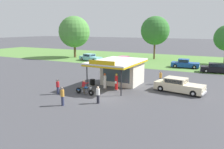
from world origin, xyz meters
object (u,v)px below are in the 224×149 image
(parked_car_second_row_spare, at_px, (185,64))
(motorcycle_with_rider, at_px, (84,88))
(bystander_admiring_sedan, at_px, (58,87))
(bystander_strolling_foreground, at_px, (98,94))
(gas_pump_nearside, at_px, (105,82))
(featured_classic_sedan, at_px, (179,86))
(parked_car_back_row_left, at_px, (125,61))
(bystander_standing_back_lot, at_px, (161,77))
(parked_car_back_row_centre, at_px, (218,68))
(spare_tire_stack, at_px, (93,82))
(gas_pump_offside, at_px, (116,83))
(parked_car_back_row_centre_right, at_px, (90,58))
(bystander_leaning_by_kiosk, at_px, (62,96))

(parked_car_second_row_spare, bearing_deg, motorcycle_with_rider, -105.79)
(bystander_admiring_sedan, distance_m, bystander_strolling_foreground, 5.34)
(gas_pump_nearside, relative_size, bystander_admiring_sedan, 1.17)
(featured_classic_sedan, bearing_deg, parked_car_second_row_spare, 97.72)
(parked_car_back_row_left, bearing_deg, bystander_standing_back_lot, -49.72)
(gas_pump_nearside, bearing_deg, parked_car_back_row_centre, 56.55)
(spare_tire_stack, bearing_deg, bystander_standing_back_lot, 30.77)
(gas_pump_nearside, distance_m, gas_pump_offside, 1.48)
(parked_car_back_row_left, xyz_separation_m, bystander_standing_back_lot, (10.54, -12.44, 0.14))
(bystander_standing_back_lot, relative_size, bystander_strolling_foreground, 1.00)
(bystander_strolling_foreground, bearing_deg, parked_car_back_row_left, 108.38)
(featured_classic_sedan, relative_size, bystander_standing_back_lot, 3.44)
(gas_pump_offside, relative_size, bystander_standing_back_lot, 1.19)
(gas_pump_nearside, xyz_separation_m, motorcycle_with_rider, (-0.78, -3.02, -0.18))
(parked_car_back_row_centre_right, height_order, spare_tire_stack, parked_car_back_row_centre_right)
(featured_classic_sedan, bearing_deg, bystander_leaning_by_kiosk, -131.60)
(bystander_standing_back_lot, height_order, bystander_strolling_foreground, same)
(parked_car_back_row_left, distance_m, bystander_leaning_by_kiosk, 24.98)
(bystander_admiring_sedan, xyz_separation_m, bystander_leaning_by_kiosk, (2.80, -2.62, 0.08))
(motorcycle_with_rider, bearing_deg, spare_tire_stack, 110.56)
(bystander_strolling_foreground, bearing_deg, parked_car_back_row_centre_right, 124.32)
(gas_pump_offside, distance_m, parked_car_back_row_left, 18.95)
(gas_pump_offside, bearing_deg, parked_car_back_row_left, 111.55)
(featured_classic_sedan, height_order, parked_car_back_row_centre_right, featured_classic_sedan)
(parked_car_back_row_left, distance_m, bystander_admiring_sedan, 21.97)
(gas_pump_nearside, relative_size, bystander_standing_back_lot, 1.13)
(bystander_standing_back_lot, relative_size, spare_tire_stack, 2.25)
(motorcycle_with_rider, distance_m, featured_classic_sedan, 10.23)
(bystander_standing_back_lot, bearing_deg, bystander_leaning_by_kiosk, -114.89)
(bystander_admiring_sedan, xyz_separation_m, bystander_standing_back_lot, (8.38, 9.42, 0.03))
(parked_car_second_row_spare, xyz_separation_m, spare_tire_stack, (-7.77, -18.47, -0.33))
(bystander_leaning_by_kiosk, bearing_deg, motorcycle_with_rider, 93.79)
(parked_car_back_row_left, relative_size, spare_tire_stack, 6.94)
(motorcycle_with_rider, height_order, parked_car_back_row_centre_right, motorcycle_with_rider)
(parked_car_back_row_centre, distance_m, parked_car_back_row_centre_right, 25.57)
(parked_car_back_row_left, bearing_deg, bystander_leaning_by_kiosk, -78.55)
(parked_car_back_row_left, bearing_deg, featured_classic_sedan, -48.62)
(spare_tire_stack, bearing_deg, featured_classic_sedan, 9.56)
(gas_pump_offside, distance_m, bystander_leaning_by_kiosk, 7.14)
(gas_pump_offside, relative_size, parked_car_second_row_spare, 0.38)
(parked_car_back_row_centre, distance_m, bystander_strolling_foreground, 23.39)
(parked_car_back_row_centre_right, distance_m, spare_tire_stack, 22.01)
(motorcycle_with_rider, bearing_deg, parked_car_back_row_centre, 59.08)
(parked_car_back_row_centre_right, bearing_deg, bystander_admiring_sedan, -64.66)
(bystander_standing_back_lot, bearing_deg, parked_car_back_row_left, 130.28)
(gas_pump_nearside, relative_size, parked_car_second_row_spare, 0.36)
(gas_pump_offside, relative_size, parked_car_back_row_centre_right, 0.33)
(parked_car_back_row_centre_right, xyz_separation_m, bystander_strolling_foreground, (16.40, -24.02, 0.18))
(gas_pump_nearside, bearing_deg, bystander_standing_back_lot, 45.69)
(parked_car_second_row_spare, height_order, bystander_standing_back_lot, bystander_standing_back_lot)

